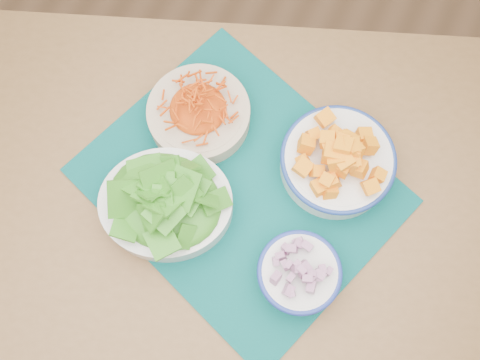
% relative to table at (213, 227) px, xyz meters
% --- Properties ---
extents(ground, '(4.00, 4.00, 0.00)m').
position_rel_table_xyz_m(ground, '(0.05, -0.10, -0.65)').
color(ground, '#9B704B').
rests_on(ground, ground).
extents(table, '(1.37, 1.15, 0.75)m').
position_rel_table_xyz_m(table, '(0.00, 0.00, 0.00)').
color(table, brown).
rests_on(table, ground).
extents(placemat, '(0.62, 0.56, 0.00)m').
position_rel_table_xyz_m(placemat, '(0.03, 0.07, 0.10)').
color(placemat, '#013333').
rests_on(placemat, table).
extents(carrot_bowl, '(0.23, 0.23, 0.07)m').
position_rel_table_xyz_m(carrot_bowl, '(-0.10, 0.15, 0.14)').
color(carrot_bowl, '#BEAA8D').
rests_on(carrot_bowl, placemat).
extents(squash_bowl, '(0.21, 0.21, 0.10)m').
position_rel_table_xyz_m(squash_bowl, '(0.17, 0.17, 0.15)').
color(squash_bowl, silver).
rests_on(squash_bowl, placemat).
extents(lettuce_bowl, '(0.29, 0.27, 0.10)m').
position_rel_table_xyz_m(lettuce_bowl, '(-0.07, -0.02, 0.15)').
color(lettuce_bowl, silver).
rests_on(lettuce_bowl, placemat).
extents(onion_bowl, '(0.14, 0.14, 0.07)m').
position_rel_table_xyz_m(onion_bowl, '(0.18, -0.04, 0.14)').
color(onion_bowl, silver).
rests_on(onion_bowl, placemat).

